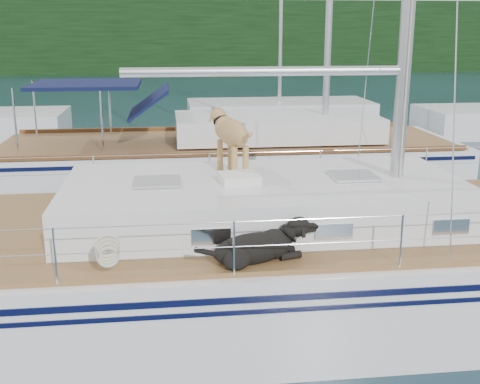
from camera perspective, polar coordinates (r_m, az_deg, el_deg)
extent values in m
plane|color=black|center=(8.44, -3.27, -11.02)|extent=(120.00, 120.00, 0.00)
cube|color=black|center=(52.56, -6.67, 14.37)|extent=(90.00, 3.00, 6.00)
cube|color=#595147|center=(53.85, -6.60, 11.83)|extent=(92.00, 1.00, 1.20)
cube|color=white|center=(8.23, -3.32, -7.89)|extent=(12.00, 3.80, 1.40)
cube|color=olive|center=(7.97, -3.40, -3.06)|extent=(11.52, 3.50, 0.06)
cube|color=white|center=(7.96, 2.32, -0.76)|extent=(5.20, 2.50, 0.55)
cylinder|color=silver|center=(7.67, 2.45, 11.35)|extent=(3.60, 0.12, 0.12)
cylinder|color=silver|center=(6.13, -2.44, -2.92)|extent=(10.56, 0.01, 0.01)
cylinder|color=silver|center=(9.51, -4.13, 3.62)|extent=(10.56, 0.01, 0.01)
cube|color=blue|center=(9.16, -9.53, -0.42)|extent=(0.86, 0.71, 0.06)
cube|color=white|center=(7.69, -0.04, 1.28)|extent=(0.54, 0.46, 0.12)
torus|color=beige|center=(6.21, -12.47, -4.99)|extent=(0.34, 0.17, 0.32)
cube|color=white|center=(14.59, -1.26, 2.26)|extent=(11.00, 3.50, 1.30)
cube|color=olive|center=(14.45, -1.27, 4.77)|extent=(10.56, 3.29, 0.06)
cube|color=white|center=(14.56, 3.45, 6.22)|extent=(4.80, 2.30, 0.55)
cube|color=#0D1137|center=(14.31, -14.36, 9.86)|extent=(2.40, 2.30, 0.08)
cube|color=white|center=(24.20, 3.74, 7.32)|extent=(7.20, 3.00, 1.10)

